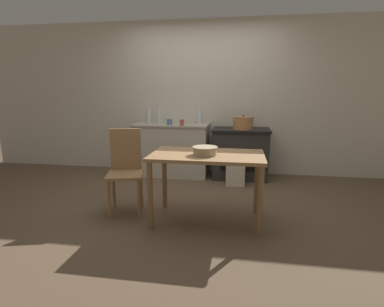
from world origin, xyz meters
name	(u,v)px	position (x,y,z in m)	size (l,w,h in m)	color
ground_plane	(187,203)	(0.00, 0.00, 0.00)	(14.00, 14.00, 0.00)	brown
wall_back	(203,98)	(0.00, 1.58, 1.27)	(8.00, 0.07, 2.55)	beige
counter_cabinet	(172,149)	(-0.49, 1.26, 0.43)	(1.24, 0.61, 0.87)	beige
stove	(240,153)	(0.66, 1.27, 0.41)	(0.91, 0.60, 0.81)	#2D2B28
work_table	(207,164)	(0.30, -0.49, 0.64)	(1.19, 0.69, 0.75)	#997047
chair	(126,168)	(-0.67, -0.34, 0.52)	(0.49, 0.49, 0.97)	#997047
flour_sack	(235,173)	(0.59, 0.83, 0.20)	(0.28, 0.20, 0.39)	beige
stock_pot	(243,123)	(0.68, 1.19, 0.91)	(0.33, 0.33, 0.22)	#B77A47
mixing_bowl_large	(205,150)	(0.29, -0.55, 0.80)	(0.26, 0.26, 0.09)	tan
bottle_far_left	(149,116)	(-0.92, 1.43, 0.97)	(0.07, 0.07, 0.26)	silver
bottle_left	(159,117)	(-0.70, 1.31, 0.98)	(0.08, 0.08, 0.29)	silver
bottle_mid_left	(200,117)	(-0.03, 1.41, 0.97)	(0.08, 0.08, 0.28)	silver
cup_center_left	(170,122)	(-0.49, 1.15, 0.91)	(0.09, 0.09, 0.09)	#4C6B99
cup_center	(182,123)	(-0.27, 1.05, 0.91)	(0.07, 0.07, 0.09)	#B74C42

